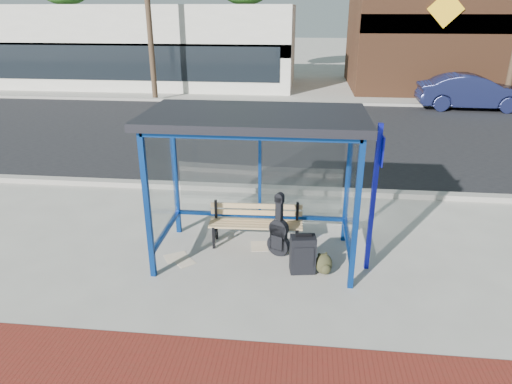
# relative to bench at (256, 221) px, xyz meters

# --- Properties ---
(ground) EXTENTS (120.00, 120.00, 0.00)m
(ground) POSITION_rel_bench_xyz_m (0.04, -0.46, -0.43)
(ground) COLOR #B2ADA0
(ground) RESTS_ON ground
(brick_paver_strip) EXTENTS (60.00, 1.00, 0.01)m
(brick_paver_strip) POSITION_rel_bench_xyz_m (0.04, -3.06, -0.42)
(brick_paver_strip) COLOR maroon
(brick_paver_strip) RESTS_ON ground
(curb_near) EXTENTS (60.00, 0.25, 0.12)m
(curb_near) POSITION_rel_bench_xyz_m (0.04, 2.44, -0.37)
(curb_near) COLOR gray
(curb_near) RESTS_ON ground
(street_asphalt) EXTENTS (60.00, 10.00, 0.00)m
(street_asphalt) POSITION_rel_bench_xyz_m (0.04, 7.54, -0.43)
(street_asphalt) COLOR black
(street_asphalt) RESTS_ON ground
(curb_far) EXTENTS (60.00, 0.25, 0.12)m
(curb_far) POSITION_rel_bench_xyz_m (0.04, 12.64, -0.37)
(curb_far) COLOR gray
(curb_far) RESTS_ON ground
(far_sidewalk) EXTENTS (60.00, 4.00, 0.01)m
(far_sidewalk) POSITION_rel_bench_xyz_m (0.04, 14.54, -0.42)
(far_sidewalk) COLOR #B2ADA0
(far_sidewalk) RESTS_ON ground
(bus_shelter) EXTENTS (3.30, 1.80, 2.42)m
(bus_shelter) POSITION_rel_bench_xyz_m (0.04, -0.38, 1.64)
(bus_shelter) COLOR navy
(bus_shelter) RESTS_ON ground
(storefront_white) EXTENTS (18.00, 6.04, 4.00)m
(storefront_white) POSITION_rel_bench_xyz_m (-8.96, 17.53, 1.57)
(storefront_white) COLOR silver
(storefront_white) RESTS_ON ground
(storefront_brown) EXTENTS (10.00, 7.08, 6.40)m
(storefront_brown) POSITION_rel_bench_xyz_m (8.04, 18.04, 2.77)
(storefront_brown) COLOR #59331E
(storefront_brown) RESTS_ON ground
(utility_pole_west) EXTENTS (1.60, 0.24, 8.00)m
(utility_pole_west) POSITION_rel_bench_xyz_m (-5.96, 12.94, 3.68)
(utility_pole_west) COLOR #4C3826
(utility_pole_west) RESTS_ON ground
(bench) EXTENTS (1.62, 0.45, 0.76)m
(bench) POSITION_rel_bench_xyz_m (0.00, 0.00, 0.00)
(bench) COLOR black
(bench) RESTS_ON ground
(guitar_bag) EXTENTS (0.40, 0.26, 1.05)m
(guitar_bag) POSITION_rel_bench_xyz_m (0.42, -0.36, -0.04)
(guitar_bag) COLOR black
(guitar_bag) RESTS_ON ground
(suitcase) EXTENTS (0.42, 0.31, 0.67)m
(suitcase) POSITION_rel_bench_xyz_m (0.82, -0.86, -0.12)
(suitcase) COLOR black
(suitcase) RESTS_ON ground
(backpack) EXTENTS (0.32, 0.31, 0.33)m
(backpack) POSITION_rel_bench_xyz_m (1.16, -0.86, -0.27)
(backpack) COLOR #2D2C19
(backpack) RESTS_ON ground
(sign_post) EXTENTS (0.10, 0.29, 2.35)m
(sign_post) POSITION_rel_bench_xyz_m (1.84, -0.63, 0.89)
(sign_post) COLOR #0E129C
(sign_post) RESTS_ON ground
(newspaper_a) EXTENTS (0.46, 0.44, 0.01)m
(newspaper_a) POSITION_rel_bench_xyz_m (-1.26, -0.63, -0.42)
(newspaper_a) COLOR white
(newspaper_a) RESTS_ON ground
(newspaper_b) EXTENTS (0.43, 0.44, 0.01)m
(newspaper_b) POSITION_rel_bench_xyz_m (-1.10, -0.76, -0.43)
(newspaper_b) COLOR white
(newspaper_b) RESTS_ON ground
(newspaper_c) EXTENTS (0.34, 0.41, 0.01)m
(newspaper_c) POSITION_rel_bench_xyz_m (0.08, -0.11, -0.42)
(newspaper_c) COLOR white
(newspaper_c) RESTS_ON ground
(parked_car) EXTENTS (4.28, 1.64, 1.39)m
(parked_car) POSITION_rel_bench_xyz_m (7.45, 12.31, 0.27)
(parked_car) COLOR #171C41
(parked_car) RESTS_ON ground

